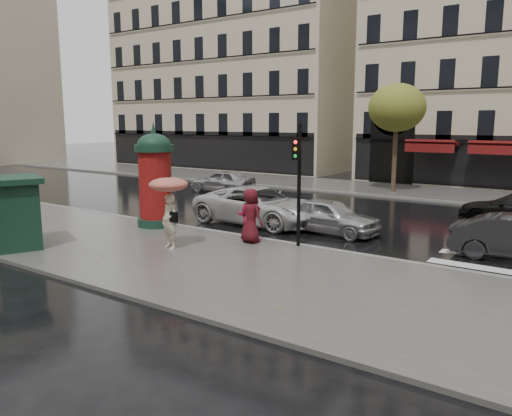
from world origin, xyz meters
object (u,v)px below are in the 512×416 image
Objects in this scene: woman_umbrella at (169,201)px; car_silver at (329,216)px; woman_red at (249,216)px; man_burgundy at (251,216)px; traffic_light at (298,173)px; morris_column at (155,176)px; newsstand at (15,212)px; car_far_silver at (223,181)px; car_white at (258,206)px.

woman_umbrella reaches higher than car_silver.
woman_umbrella is 2.97m from woman_red.
man_burgundy is 0.46× the size of traffic_light.
morris_column is 5.50m from newsstand.
car_far_silver is (-10.91, 9.54, -1.94)m from traffic_light.
woman_umbrella is 0.43× the size of car_white.
man_burgundy is 13.63m from car_far_silver.
morris_column is (-4.89, 0.14, 1.08)m from man_burgundy.
woman_red is 0.96× the size of man_burgundy.
man_burgundy is 0.76× the size of newsstand.
newsstand is 0.62× the size of car_silver.
woman_red is 7.97m from newsstand.
traffic_light is at bearing -127.25° from car_white.
woman_umbrella is 3.99m from morris_column.
woman_umbrella reaches higher than car_white.
traffic_light reaches higher than woman_umbrella.
woman_red is 0.45× the size of car_silver.
woman_umbrella is 1.29× the size of man_burgundy.
morris_column is at bearing 137.95° from car_white.
traffic_light is 9.66m from newsstand.
newsstand is at bearing -144.09° from traffic_light.
traffic_light is at bearing -154.82° from man_burgundy.
woman_umbrella reaches higher than man_burgundy.
morris_column reaches higher than woman_red.
car_far_silver is (-10.67, 6.63, 0.02)m from car_silver.
car_white is at bearing 92.28° from woman_umbrella.
car_far_silver is at bearing 101.77° from newsstand.
woman_red is at bearing 56.93° from woman_umbrella.
morris_column is (-3.15, 2.42, 0.40)m from woman_umbrella.
car_white is 1.37× the size of car_far_silver.
man_burgundy is 3.67m from car_silver.
man_burgundy is at bearing -148.33° from car_white.
car_far_silver is (-9.11, 9.86, -0.33)m from woman_red.
man_burgundy is 0.46× the size of car_far_silver.
morris_column is 0.74× the size of car_white.
woman_red is at bearing 157.76° from car_silver.
newsstand is 0.60× the size of car_far_silver.
woman_umbrella is 0.59× the size of car_far_silver.
car_silver is 0.71× the size of car_white.
car_silver is (6.29, 3.23, -1.47)m from morris_column.
car_far_silver is at bearing 113.96° from morris_column.
car_white is at bearing 63.80° from newsstand.
traffic_light is 0.72× the size of car_white.
newsstand reaches higher than car_far_silver.
car_silver is (-0.25, 2.91, -1.96)m from traffic_light.
traffic_light is at bearing -171.64° from car_silver.
car_white reaches higher than car_silver.
newsstand reaches higher than car_white.
man_burgundy is at bearing 160.93° from car_silver.
car_white is (-3.35, -0.08, 0.11)m from car_silver.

